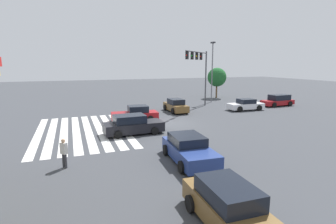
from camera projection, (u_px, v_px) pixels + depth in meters
The scene contains 13 objects.
ground_plane at pixel (168, 124), 24.57m from camera, with size 141.62×141.62×0.00m, color #3D3F44.
crosswalk_markings at pixel (82, 131), 21.93m from camera, with size 12.48×7.25×0.01m.
traffic_signal_mast at pixel (200, 65), 31.88m from camera, with size 5.49×5.49×7.15m.
car_0 at pixel (176, 106), 30.50m from camera, with size 4.23×1.93×1.53m.
car_1 at pixel (231, 209), 8.82m from camera, with size 4.80×2.05×1.55m.
car_2 at pixel (189, 149), 15.05m from camera, with size 4.66×2.39×1.48m.
car_3 at pixel (246, 105), 31.71m from camera, with size 2.11×4.41×1.36m.
car_4 at pixel (133, 125), 20.94m from camera, with size 2.24×4.76×1.55m.
car_5 at pixel (135, 114), 25.71m from camera, with size 2.24×4.59×1.50m.
car_6 at pixel (278, 100), 34.90m from camera, with size 2.13×4.58×1.49m.
pedestrian at pixel (64, 152), 14.02m from camera, with size 0.42×0.40×1.63m.
street_light_pole_a at pixel (212, 67), 37.45m from camera, with size 0.80×0.36×8.58m.
tree_corner_a at pixel (217, 77), 42.71m from camera, with size 3.06×3.06×4.91m.
Camera 1 is at (22.44, -8.40, 5.56)m, focal length 28.00 mm.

